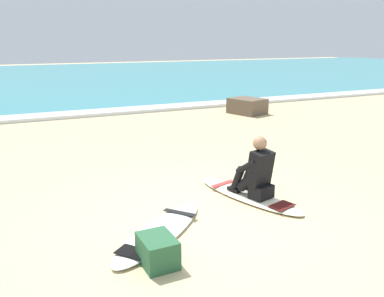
{
  "coord_description": "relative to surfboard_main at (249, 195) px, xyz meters",
  "views": [
    {
      "loc": [
        -2.48,
        -4.53,
        2.4
      ],
      "look_at": [
        0.42,
        1.67,
        0.55
      ],
      "focal_mm": 37.87,
      "sensor_mm": 36.0,
      "label": 1
    }
  ],
  "objects": [
    {
      "name": "ground_plane",
      "position": [
        -0.83,
        -0.47,
        -0.04
      ],
      "size": [
        80.0,
        80.0,
        0.0
      ],
      "primitive_type": "plane",
      "color": "#CCB584"
    },
    {
      "name": "sea",
      "position": [
        -0.83,
        22.02,
        0.01
      ],
      "size": [
        80.0,
        28.0,
        0.1
      ],
      "primitive_type": "cube",
      "color": "teal",
      "rests_on": "ground"
    },
    {
      "name": "breaking_foam",
      "position": [
        -0.83,
        8.32,
        0.02
      ],
      "size": [
        80.0,
        0.9,
        0.11
      ],
      "primitive_type": "cube",
      "color": "white",
      "rests_on": "ground"
    },
    {
      "name": "surfboard_main",
      "position": [
        0.0,
        0.0,
        0.0
      ],
      "size": [
        1.04,
        2.09,
        0.08
      ],
      "color": "#EFE5C6",
      "rests_on": "ground"
    },
    {
      "name": "surfer_seated",
      "position": [
        0.04,
        -0.12,
        0.4
      ],
      "size": [
        0.5,
        0.76,
        0.95
      ],
      "color": "black",
      "rests_on": "surfboard_main"
    },
    {
      "name": "surfboard_spare_near",
      "position": [
        -1.7,
        -0.57,
        0.0
      ],
      "size": [
        1.85,
        1.67,
        0.08
      ],
      "color": "white",
      "rests_on": "ground"
    },
    {
      "name": "shoreline_rock",
      "position": [
        4.01,
        6.33,
        0.22
      ],
      "size": [
        1.17,
        1.3,
        0.51
      ],
      "primitive_type": "cube",
      "rotation": [
        0.0,
        0.0,
        0.3
      ],
      "color": "brown",
      "rests_on": "ground"
    },
    {
      "name": "beach_bag",
      "position": [
        -1.97,
        -1.23,
        0.12
      ],
      "size": [
        0.37,
        0.49,
        0.32
      ],
      "primitive_type": "cube",
      "rotation": [
        0.0,
        0.0,
        0.02
      ],
      "color": "#285B38",
      "rests_on": "ground"
    }
  ]
}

